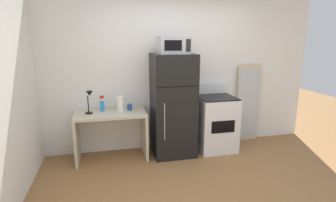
# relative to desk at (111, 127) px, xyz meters

# --- Properties ---
(ground_plane) EXTENTS (12.00, 12.00, 0.00)m
(ground_plane) POSITION_rel_desk_xyz_m (1.08, -1.36, -0.52)
(ground_plane) COLOR olive
(wall_back_white) EXTENTS (5.00, 0.10, 2.60)m
(wall_back_white) POSITION_rel_desk_xyz_m (1.08, 0.34, 0.78)
(wall_back_white) COLOR white
(wall_back_white) RESTS_ON ground
(desk) EXTENTS (1.09, 0.55, 0.75)m
(desk) POSITION_rel_desk_xyz_m (0.00, 0.00, 0.00)
(desk) COLOR beige
(desk) RESTS_ON ground
(desk_lamp) EXTENTS (0.14, 0.12, 0.35)m
(desk_lamp) POSITION_rel_desk_xyz_m (-0.30, 0.01, 0.47)
(desk_lamp) COLOR black
(desk_lamp) RESTS_ON desk
(coffee_mug) EXTENTS (0.08, 0.08, 0.09)m
(coffee_mug) POSITION_rel_desk_xyz_m (0.30, 0.10, 0.28)
(coffee_mug) COLOR #264C99
(coffee_mug) RESTS_ON desk
(spray_bottle) EXTENTS (0.06, 0.06, 0.25)m
(spray_bottle) POSITION_rel_desk_xyz_m (-0.12, 0.13, 0.33)
(spray_bottle) COLOR #2D8CEA
(spray_bottle) RESTS_ON desk
(paper_towel_roll) EXTENTS (0.11, 0.11, 0.24)m
(paper_towel_roll) POSITION_rel_desk_xyz_m (0.16, 0.05, 0.35)
(paper_towel_roll) COLOR white
(paper_towel_roll) RESTS_ON desk
(refrigerator) EXTENTS (0.66, 0.63, 1.64)m
(refrigerator) POSITION_rel_desk_xyz_m (0.99, -0.03, 0.30)
(refrigerator) COLOR black
(refrigerator) RESTS_ON ground
(microwave) EXTENTS (0.46, 0.35, 0.26)m
(microwave) POSITION_rel_desk_xyz_m (0.99, -0.05, 1.25)
(microwave) COLOR #B7B7BC
(microwave) RESTS_ON refrigerator
(oven_range) EXTENTS (0.62, 0.61, 1.10)m
(oven_range) POSITION_rel_desk_xyz_m (1.73, -0.02, -0.05)
(oven_range) COLOR white
(oven_range) RESTS_ON ground
(leaning_mirror) EXTENTS (0.44, 0.03, 1.40)m
(leaning_mirror) POSITION_rel_desk_xyz_m (2.46, 0.23, 0.18)
(leaning_mirror) COLOR #C6B793
(leaning_mirror) RESTS_ON ground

